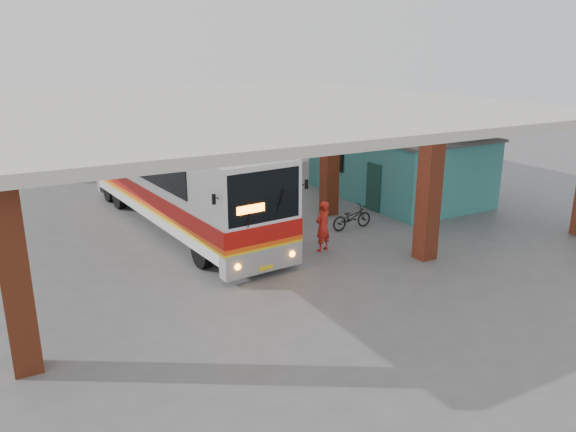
{
  "coord_description": "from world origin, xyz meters",
  "views": [
    {
      "loc": [
        -9.75,
        -16.44,
        6.94
      ],
      "look_at": [
        -0.66,
        0.0,
        1.24
      ],
      "focal_mm": 35.0,
      "sensor_mm": 36.0,
      "label": 1
    }
  ],
  "objects_px": {
    "coach_bus": "(178,179)",
    "motorcycle": "(352,217)",
    "pedestrian": "(323,226)",
    "red_chair": "(334,187)"
  },
  "relations": [
    {
      "from": "pedestrian",
      "to": "red_chair",
      "type": "xyz_separation_m",
      "value": [
        4.62,
        6.28,
        -0.51
      ]
    },
    {
      "from": "pedestrian",
      "to": "coach_bus",
      "type": "bearing_deg",
      "value": -73.84
    },
    {
      "from": "motorcycle",
      "to": "pedestrian",
      "type": "distance_m",
      "value": 2.82
    },
    {
      "from": "coach_bus",
      "to": "pedestrian",
      "type": "bearing_deg",
      "value": -61.26
    },
    {
      "from": "motorcycle",
      "to": "coach_bus",
      "type": "bearing_deg",
      "value": 56.46
    },
    {
      "from": "coach_bus",
      "to": "motorcycle",
      "type": "xyz_separation_m",
      "value": [
        5.81,
        -3.67,
        -1.44
      ]
    },
    {
      "from": "coach_bus",
      "to": "pedestrian",
      "type": "distance_m",
      "value": 6.34
    },
    {
      "from": "pedestrian",
      "to": "red_chair",
      "type": "bearing_deg",
      "value": -143.92
    },
    {
      "from": "motorcycle",
      "to": "red_chair",
      "type": "relative_size",
      "value": 2.12
    },
    {
      "from": "pedestrian",
      "to": "motorcycle",
      "type": "bearing_deg",
      "value": -164.29
    }
  ]
}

